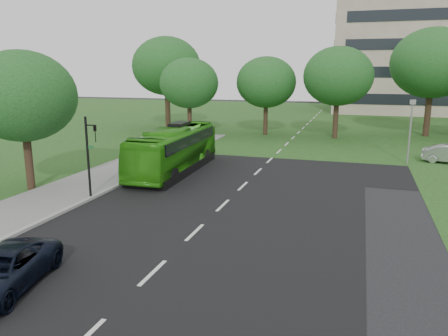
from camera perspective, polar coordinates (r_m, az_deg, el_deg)
name	(u,v)px	position (r m, az deg, el deg)	size (l,w,h in m)	color
ground	(210,218)	(20.71, -1.84, -6.54)	(160.00, 160.00, 0.00)	black
street_surfaces	(284,142)	(42.32, 7.85, 3.34)	(120.00, 120.00, 0.15)	black
tree_park_a	(189,83)	(45.97, -4.59, 10.98)	(6.07, 6.07, 8.07)	black
tree_park_b	(266,82)	(46.84, 5.54, 11.07)	(6.27, 6.27, 8.22)	black
tree_park_c	(338,76)	(45.59, 14.67, 11.51)	(6.88, 6.88, 9.13)	black
tree_park_d	(433,63)	(50.28, 25.62, 12.25)	(8.36, 8.36, 11.06)	black
tree_park_f	(167,66)	(52.68, -7.51, 13.05)	(7.97, 7.97, 10.64)	black
tree_side_near	(22,96)	(27.07, -24.85, 8.49)	(5.97, 5.97, 7.93)	black
bus	(174,150)	(29.92, -6.51, 2.40)	(2.55, 10.90, 3.04)	#309C14
suv	(1,271)	(15.78, -27.08, -11.85)	(2.13, 4.61, 1.28)	black
traffic_light	(90,151)	(24.10, -17.12, 2.09)	(0.72, 0.22, 4.46)	black
camera_pole	(411,123)	(34.68, 23.22, 5.43)	(0.45, 0.40, 4.73)	gray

